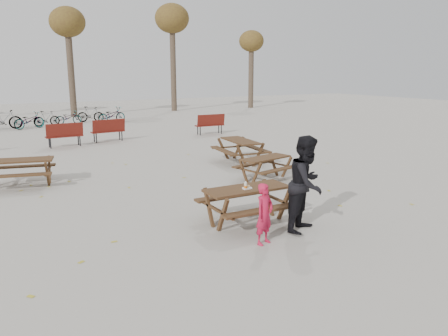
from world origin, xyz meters
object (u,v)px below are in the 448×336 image
adult (307,184)px  soda_bottle (246,186)px  main_picnic_table (247,196)px  picnic_table_north (20,173)px  food_tray (247,188)px  child (264,214)px  picnic_table_far (240,151)px  picnic_table_east (265,168)px

adult → soda_bottle: bearing=109.2°
adult → main_picnic_table: bearing=101.7°
picnic_table_north → adult: bearing=-41.2°
soda_bottle → main_picnic_table: bearing=46.1°
food_tray → picnic_table_north: bearing=124.1°
child → main_picnic_table: bearing=54.6°
picnic_table_north → picnic_table_far: size_ratio=0.95×
soda_bottle → picnic_table_north: size_ratio=0.10×
soda_bottle → picnic_table_far: size_ratio=0.09×
soda_bottle → adult: (0.92, -0.82, 0.12)m
main_picnic_table → soda_bottle: (-0.11, -0.12, 0.26)m
food_tray → soda_bottle: bearing=-155.3°
food_tray → adult: size_ratio=0.09×
picnic_table_north → picnic_table_far: picnic_table_far is taller
child → picnic_table_far: size_ratio=0.62×
main_picnic_table → picnic_table_far: (3.11, 5.42, -0.18)m
main_picnic_table → picnic_table_far: bearing=60.2°
soda_bottle → adult: bearing=-41.5°
main_picnic_table → food_tray: size_ratio=10.00×
main_picnic_table → adult: (0.81, -0.93, 0.38)m
food_tray → picnic_table_north: 6.93m
adult → picnic_table_east: 4.25m
soda_bottle → picnic_table_north: 6.93m
main_picnic_table → picnic_table_east: main_picnic_table is taller
food_tray → picnic_table_far: (3.17, 5.51, -0.39)m
child → adult: bearing=-9.3°
picnic_table_east → picnic_table_far: 2.57m
main_picnic_table → picnic_table_east: (2.48, 2.93, -0.25)m
picnic_table_far → picnic_table_east: bearing=171.2°
soda_bottle → child: (-0.22, -1.02, -0.27)m
child → food_tray: bearing=56.4°
soda_bottle → adult: size_ratio=0.09×
adult → picnic_table_north: (-4.75, 6.57, -0.59)m
food_tray → picnic_table_east: (2.54, 3.02, -0.45)m
soda_bottle → picnic_table_east: (2.59, 3.05, -0.51)m
picnic_table_north → child: bearing=-48.9°
food_tray → soda_bottle: (-0.05, -0.02, 0.05)m
soda_bottle → picnic_table_north: bearing=123.6°
food_tray → adult: adult is taller
food_tray → picnic_table_far: bearing=60.1°
soda_bottle → child: 1.07m
soda_bottle → child: bearing=-102.0°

